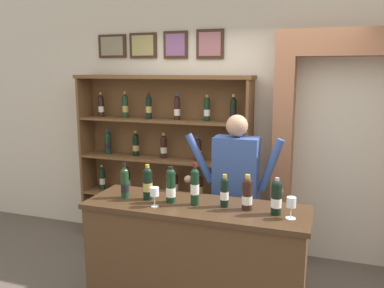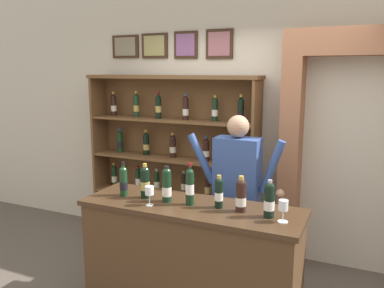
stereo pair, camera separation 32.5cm
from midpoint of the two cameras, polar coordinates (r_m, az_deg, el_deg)
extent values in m
cube|color=beige|center=(4.49, 4.84, 5.27)|extent=(12.00, 0.16, 3.27)
cube|color=#382316|center=(5.00, -13.35, 13.61)|extent=(0.37, 0.02, 0.27)
cube|color=#7E745B|center=(4.99, -13.44, 13.61)|extent=(0.30, 0.01, 0.22)
cube|color=#382316|center=(4.80, -9.09, 13.90)|extent=(0.34, 0.02, 0.29)
cube|color=#92894F|center=(4.79, -9.17, 13.90)|extent=(0.27, 0.01, 0.23)
cube|color=#382316|center=(4.62, -4.47, 14.13)|extent=(0.29, 0.02, 0.31)
cube|color=#7C4E7C|center=(4.61, -4.54, 14.13)|extent=(0.23, 0.01, 0.24)
cube|color=#382316|center=(4.48, 0.49, 14.27)|extent=(0.31, 0.02, 0.32)
cube|color=#96595F|center=(4.46, 0.43, 14.28)|extent=(0.25, 0.01, 0.26)
cube|color=brown|center=(5.09, -16.62, -1.75)|extent=(0.03, 0.33, 2.00)
cube|color=brown|center=(4.27, 6.01, -3.69)|extent=(0.03, 0.33, 2.00)
cube|color=brown|center=(4.73, -5.51, -2.28)|extent=(2.04, 0.02, 2.00)
cube|color=brown|center=(4.86, -6.11, -12.75)|extent=(1.98, 0.31, 0.03)
cylinder|color=black|center=(5.21, -14.01, -9.99)|extent=(0.07, 0.07, 0.21)
sphere|color=black|center=(5.17, -14.07, -8.84)|extent=(0.07, 0.07, 0.07)
cylinder|color=black|center=(5.17, -14.08, -8.53)|extent=(0.03, 0.03, 0.07)
cylinder|color=maroon|center=(5.16, -14.09, -8.26)|extent=(0.03, 0.03, 0.03)
cylinder|color=beige|center=(5.22, -14.01, -10.12)|extent=(0.07, 0.07, 0.07)
cylinder|color=black|center=(4.98, -10.07, -10.85)|extent=(0.07, 0.07, 0.21)
sphere|color=black|center=(4.94, -10.11, -9.67)|extent=(0.07, 0.07, 0.07)
cylinder|color=black|center=(4.93, -10.12, -9.35)|extent=(0.03, 0.03, 0.07)
cylinder|color=navy|center=(4.92, -10.13, -9.09)|extent=(0.03, 0.03, 0.03)
cylinder|color=silver|center=(4.98, -10.07, -10.99)|extent=(0.07, 0.07, 0.07)
cylinder|color=black|center=(4.80, -5.72, -11.57)|extent=(0.07, 0.07, 0.20)
sphere|color=black|center=(4.76, -5.74, -10.38)|extent=(0.07, 0.07, 0.07)
cylinder|color=black|center=(4.75, -5.75, -10.05)|extent=(0.03, 0.03, 0.07)
cylinder|color=#99999E|center=(4.74, -5.76, -9.77)|extent=(0.03, 0.03, 0.03)
cylinder|color=black|center=(4.80, -5.72, -11.57)|extent=(0.07, 0.07, 0.06)
cylinder|color=black|center=(4.65, -2.11, -12.31)|extent=(0.07, 0.07, 0.20)
sphere|color=black|center=(4.61, -2.12, -11.08)|extent=(0.07, 0.07, 0.07)
cylinder|color=black|center=(4.60, -2.12, -10.74)|extent=(0.03, 0.03, 0.07)
cylinder|color=#99999E|center=(4.59, -2.12, -10.44)|extent=(0.04, 0.04, 0.03)
cylinder|color=silver|center=(4.65, -2.11, -12.42)|extent=(0.07, 0.07, 0.06)
cylinder|color=#19381E|center=(4.60, 2.99, -12.48)|extent=(0.07, 0.07, 0.21)
sphere|color=#19381E|center=(4.56, 3.00, -11.19)|extent=(0.07, 0.07, 0.07)
cylinder|color=#19381E|center=(4.55, 3.01, -10.92)|extent=(0.03, 0.03, 0.06)
cylinder|color=maroon|center=(4.54, 3.01, -10.69)|extent=(0.03, 0.03, 0.03)
cylinder|color=tan|center=(4.60, 2.99, -12.53)|extent=(0.07, 0.07, 0.07)
cube|color=brown|center=(4.70, -6.22, -7.66)|extent=(1.98, 0.31, 0.02)
cylinder|color=black|center=(5.06, -14.67, -5.09)|extent=(0.07, 0.07, 0.24)
sphere|color=black|center=(5.03, -14.74, -3.73)|extent=(0.07, 0.07, 0.07)
cylinder|color=black|center=(5.02, -14.76, -3.38)|extent=(0.03, 0.03, 0.08)
cylinder|color=#B79338|center=(5.01, -14.77, -3.07)|extent=(0.03, 0.03, 0.03)
cylinder|color=beige|center=(5.06, -14.67, -5.24)|extent=(0.07, 0.07, 0.08)
cylinder|color=black|center=(4.89, -11.18, -5.48)|extent=(0.07, 0.07, 0.23)
sphere|color=black|center=(4.86, -11.24, -4.08)|extent=(0.07, 0.07, 0.07)
cylinder|color=black|center=(4.85, -11.25, -3.74)|extent=(0.03, 0.03, 0.07)
cylinder|color=maroon|center=(4.85, -11.26, -3.44)|extent=(0.03, 0.03, 0.03)
cylinder|color=silver|center=(4.89, -11.18, -5.55)|extent=(0.07, 0.07, 0.07)
cylinder|color=black|center=(4.73, -8.44, -5.91)|extent=(0.07, 0.07, 0.24)
sphere|color=black|center=(4.70, -8.48, -4.43)|extent=(0.07, 0.07, 0.07)
cylinder|color=black|center=(4.69, -8.49, -4.15)|extent=(0.03, 0.03, 0.06)
cylinder|color=#99999E|center=(4.68, -8.50, -3.91)|extent=(0.04, 0.04, 0.03)
cylinder|color=beige|center=(4.73, -8.44, -6.00)|extent=(0.07, 0.07, 0.08)
cylinder|color=black|center=(4.64, -4.44, -6.22)|extent=(0.07, 0.07, 0.23)
sphere|color=black|center=(4.60, -4.46, -4.76)|extent=(0.07, 0.07, 0.07)
cylinder|color=black|center=(4.60, -4.46, -4.43)|extent=(0.03, 0.03, 0.07)
cylinder|color=#99999E|center=(4.59, -4.47, -4.14)|extent=(0.03, 0.03, 0.03)
cylinder|color=beige|center=(4.64, -4.44, -6.20)|extent=(0.07, 0.07, 0.07)
cylinder|color=black|center=(4.48, -0.91, -6.70)|extent=(0.07, 0.07, 0.24)
sphere|color=black|center=(4.45, -0.92, -5.14)|extent=(0.07, 0.07, 0.07)
cylinder|color=black|center=(4.44, -0.92, -4.77)|extent=(0.03, 0.03, 0.07)
cylinder|color=navy|center=(4.43, -0.92, -4.46)|extent=(0.03, 0.03, 0.03)
cylinder|color=tan|center=(4.48, -0.91, -6.63)|extent=(0.07, 0.07, 0.08)
cylinder|color=black|center=(4.36, 3.75, -7.27)|extent=(0.07, 0.07, 0.23)
sphere|color=black|center=(4.33, 3.77, -5.73)|extent=(0.07, 0.07, 0.07)
cylinder|color=black|center=(4.32, 3.77, -5.38)|extent=(0.03, 0.03, 0.07)
cylinder|color=#99999E|center=(4.31, 3.78, -5.09)|extent=(0.03, 0.03, 0.03)
cylinder|color=silver|center=(4.37, 3.75, -7.42)|extent=(0.07, 0.07, 0.08)
cube|color=brown|center=(4.58, -6.33, -2.26)|extent=(1.98, 0.31, 0.02)
cylinder|color=#19381E|center=(4.94, -13.93, -0.11)|extent=(0.07, 0.07, 0.22)
sphere|color=#19381E|center=(4.92, -13.99, 1.22)|extent=(0.07, 0.07, 0.07)
cylinder|color=#19381E|center=(4.92, -14.00, 1.60)|extent=(0.03, 0.03, 0.08)
cylinder|color=navy|center=(4.91, -14.02, 1.95)|extent=(0.04, 0.04, 0.03)
cylinder|color=black|center=(4.94, -13.92, -0.29)|extent=(0.08, 0.08, 0.07)
cylinder|color=black|center=(4.75, -10.08, -0.41)|extent=(0.07, 0.07, 0.22)
sphere|color=black|center=(4.73, -10.13, 0.96)|extent=(0.07, 0.07, 0.07)
cylinder|color=black|center=(4.72, -10.14, 1.37)|extent=(0.04, 0.04, 0.08)
cylinder|color=#B79338|center=(4.72, -10.15, 1.75)|extent=(0.04, 0.04, 0.03)
cylinder|color=tan|center=(4.75, -10.07, -0.58)|extent=(0.08, 0.08, 0.07)
cylinder|color=black|center=(4.58, -6.14, -0.70)|extent=(0.07, 0.07, 0.22)
sphere|color=black|center=(4.56, -6.17, 0.71)|extent=(0.07, 0.07, 0.07)
cylinder|color=black|center=(4.56, -6.18, 1.09)|extent=(0.03, 0.03, 0.07)
cylinder|color=#B79338|center=(4.55, -6.19, 1.42)|extent=(0.04, 0.04, 0.03)
cylinder|color=beige|center=(4.59, -6.14, -0.89)|extent=(0.08, 0.08, 0.07)
cylinder|color=black|center=(4.41, -1.22, -1.12)|extent=(0.07, 0.07, 0.21)
sphere|color=black|center=(4.39, -1.22, 0.30)|extent=(0.07, 0.07, 0.07)
cylinder|color=black|center=(4.39, -1.23, 0.67)|extent=(0.03, 0.03, 0.07)
cylinder|color=navy|center=(4.38, -1.23, 0.99)|extent=(0.03, 0.03, 0.03)
cylinder|color=silver|center=(4.42, -1.22, -1.38)|extent=(0.08, 0.08, 0.07)
cylinder|color=#19381E|center=(4.26, 3.67, -1.58)|extent=(0.07, 0.07, 0.21)
sphere|color=#19381E|center=(4.23, 3.69, -0.10)|extent=(0.07, 0.07, 0.07)
cylinder|color=#19381E|center=(4.23, 3.69, 0.31)|extent=(0.03, 0.03, 0.07)
cylinder|color=maroon|center=(4.22, 3.70, 0.67)|extent=(0.03, 0.03, 0.03)
cylinder|color=tan|center=(4.26, 3.67, -1.78)|extent=(0.08, 0.08, 0.07)
cube|color=brown|center=(4.50, -6.45, 3.38)|extent=(1.98, 0.31, 0.02)
cylinder|color=black|center=(4.92, -14.89, 5.13)|extent=(0.07, 0.07, 0.22)
sphere|color=black|center=(4.91, -14.96, 6.45)|extent=(0.07, 0.07, 0.07)
cylinder|color=black|center=(4.91, -14.97, 6.81)|extent=(0.02, 0.02, 0.07)
cylinder|color=#B79338|center=(4.91, -14.99, 7.10)|extent=(0.03, 0.03, 0.03)
cylinder|color=silver|center=(4.92, -14.88, 4.90)|extent=(0.07, 0.07, 0.07)
cylinder|color=#19381E|center=(4.74, -11.60, 5.14)|extent=(0.07, 0.07, 0.23)
sphere|color=#19381E|center=(4.73, -11.65, 6.59)|extent=(0.07, 0.07, 0.07)
cylinder|color=#19381E|center=(4.73, -11.67, 6.97)|extent=(0.03, 0.03, 0.07)
cylinder|color=#B79338|center=(4.73, -11.68, 7.30)|extent=(0.03, 0.03, 0.03)
cylinder|color=tan|center=(4.74, -11.59, 4.98)|extent=(0.07, 0.07, 0.07)
cylinder|color=black|center=(4.56, -8.32, 5.01)|extent=(0.07, 0.07, 0.22)
sphere|color=black|center=(4.55, -8.36, 6.49)|extent=(0.07, 0.07, 0.07)
cylinder|color=black|center=(4.54, -8.37, 6.92)|extent=(0.03, 0.03, 0.08)
cylinder|color=maroon|center=(4.54, -8.38, 7.30)|extent=(0.03, 0.03, 0.03)
cylinder|color=tan|center=(4.56, -8.32, 4.96)|extent=(0.07, 0.07, 0.07)
cylinder|color=black|center=(4.43, -4.29, 4.94)|extent=(0.07, 0.07, 0.23)
sphere|color=black|center=(4.42, -4.32, 6.48)|extent=(0.07, 0.07, 0.07)
cylinder|color=black|center=(4.42, -4.32, 6.83)|extent=(0.03, 0.03, 0.07)
cylinder|color=navy|center=(4.42, -4.32, 7.14)|extent=(0.03, 0.03, 0.03)
cylinder|color=silver|center=(4.43, -4.29, 4.60)|extent=(0.07, 0.07, 0.07)
cylinder|color=black|center=(4.33, 0.02, 4.82)|extent=(0.07, 0.07, 0.22)
sphere|color=black|center=(4.32, 0.02, 6.36)|extent=(0.07, 0.07, 0.07)
cylinder|color=black|center=(4.32, 0.02, 6.68)|extent=(0.03, 0.03, 0.06)
cylinder|color=#B79338|center=(4.31, 0.02, 6.93)|extent=(0.03, 0.03, 0.03)
cylinder|color=silver|center=(4.33, 0.02, 4.55)|extent=(0.07, 0.07, 0.07)
cylinder|color=black|center=(4.23, 3.81, 4.62)|extent=(0.07, 0.07, 0.22)
sphere|color=black|center=(4.22, 3.83, 6.18)|extent=(0.07, 0.07, 0.07)
cylinder|color=black|center=(4.21, 3.83, 6.62)|extent=(0.03, 0.03, 0.08)
cylinder|color=#B79338|center=(4.21, 3.84, 7.01)|extent=(0.04, 0.04, 0.03)
cylinder|color=black|center=(4.23, 3.81, 4.48)|extent=(0.07, 0.07, 0.07)
cube|color=brown|center=(4.47, -6.58, 9.62)|extent=(2.08, 0.35, 0.04)
cube|color=#9E6647|center=(4.28, 10.85, -2.50)|extent=(0.20, 0.36, 2.18)
cube|color=#9E6647|center=(4.14, 20.98, 13.59)|extent=(1.54, 0.36, 0.26)
cube|color=black|center=(4.47, 19.86, -2.39)|extent=(1.15, 0.08, 2.18)
cube|color=#4C331E|center=(3.37, -2.37, -17.17)|extent=(1.73, 0.56, 0.96)
cube|color=#3D2818|center=(3.17, -2.44, -9.16)|extent=(1.78, 0.59, 0.04)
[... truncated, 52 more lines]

